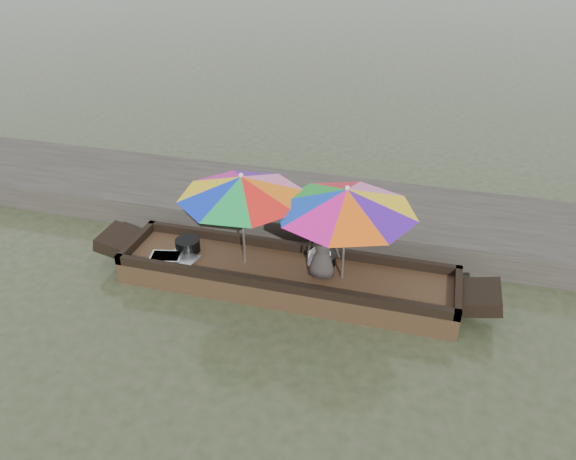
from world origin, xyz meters
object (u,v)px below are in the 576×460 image
(boat_hull, at_px, (286,278))
(cooking_pot, at_px, (188,245))
(supply_bag, at_px, (319,259))
(umbrella_bow, at_px, (243,220))
(tray_scallop, at_px, (182,259))
(vendor, at_px, (323,247))
(tray_crayfish, at_px, (166,258))
(charcoal_grill, at_px, (324,259))
(umbrella_stern, at_px, (345,234))

(boat_hull, relative_size, cooking_pot, 13.23)
(supply_bag, xyz_separation_m, umbrella_bow, (-1.15, -0.24, 0.65))
(tray_scallop, xyz_separation_m, vendor, (2.24, 0.18, 0.50))
(tray_crayfish, distance_m, charcoal_grill, 2.51)
(charcoal_grill, relative_size, umbrella_bow, 0.19)
(cooking_pot, distance_m, supply_bag, 2.17)
(boat_hull, xyz_separation_m, tray_crayfish, (-1.91, -0.28, 0.22))
(cooking_pot, relative_size, umbrella_bow, 0.21)
(cooking_pot, height_order, umbrella_stern, umbrella_stern)
(umbrella_stern, bearing_deg, umbrella_bow, 180.00)
(supply_bag, height_order, umbrella_bow, umbrella_bow)
(umbrella_bow, bearing_deg, boat_hull, 0.00)
(umbrella_bow, xyz_separation_m, umbrella_stern, (1.56, 0.00, 0.00))
(charcoal_grill, bearing_deg, umbrella_bow, -166.34)
(tray_crayfish, relative_size, umbrella_bow, 0.26)
(supply_bag, height_order, vendor, vendor)
(supply_bag, bearing_deg, tray_crayfish, -167.83)
(boat_hull, height_order, charcoal_grill, charcoal_grill)
(tray_crayfish, bearing_deg, vendor, 5.67)
(umbrella_stern, bearing_deg, boat_hull, 180.00)
(charcoal_grill, relative_size, supply_bag, 1.34)
(umbrella_bow, bearing_deg, umbrella_stern, 0.00)
(umbrella_stern, bearing_deg, supply_bag, 150.23)
(vendor, bearing_deg, boat_hull, -2.84)
(cooking_pot, xyz_separation_m, tray_scallop, (0.03, -0.29, -0.07))
(charcoal_grill, xyz_separation_m, supply_bag, (-0.06, -0.06, 0.04))
(tray_scallop, height_order, vendor, vendor)
(umbrella_bow, relative_size, umbrella_stern, 0.94)
(tray_scallop, bearing_deg, boat_hull, 7.18)
(boat_hull, bearing_deg, cooking_pot, 177.15)
(tray_scallop, relative_size, supply_bag, 1.77)
(supply_bag, relative_size, umbrella_stern, 0.14)
(supply_bag, bearing_deg, boat_hull, -153.33)
(tray_scallop, distance_m, supply_bag, 2.18)
(tray_crayfish, bearing_deg, cooking_pot, 58.99)
(umbrella_bow, bearing_deg, tray_scallop, -167.99)
(charcoal_grill, distance_m, vendor, 0.55)
(tray_scallop, distance_m, umbrella_bow, 1.25)
(boat_hull, relative_size, supply_bag, 18.79)
(tray_scallop, bearing_deg, umbrella_stern, 4.71)
(boat_hull, height_order, vendor, vendor)
(cooking_pot, height_order, tray_crayfish, cooking_pot)
(umbrella_bow, bearing_deg, charcoal_grill, 13.66)
(vendor, height_order, umbrella_stern, umbrella_stern)
(cooking_pot, distance_m, tray_scallop, 0.30)
(cooking_pot, bearing_deg, supply_bag, 4.00)
(cooking_pot, relative_size, vendor, 0.38)
(boat_hull, bearing_deg, tray_scallop, -172.82)
(boat_hull, distance_m, cooking_pot, 1.72)
(vendor, relative_size, umbrella_bow, 0.55)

